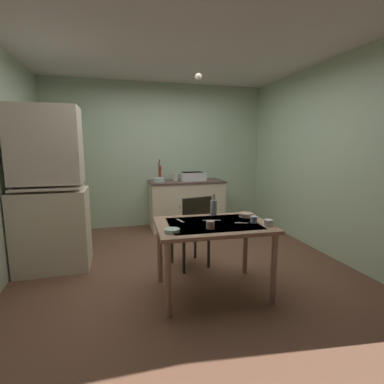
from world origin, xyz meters
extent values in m
plane|color=brown|center=(0.00, 0.00, 0.00)|extent=(4.97, 4.97, 0.00)
cube|color=#B7D1B0|center=(0.00, 1.94, 1.31)|extent=(4.07, 0.10, 2.61)
cube|color=beige|center=(2.04, 0.00, 1.31)|extent=(0.10, 3.89, 2.61)
cube|color=silver|center=(0.00, 0.00, 2.66)|extent=(4.07, 3.89, 0.10)
cube|color=beige|center=(-1.56, 0.27, 0.49)|extent=(0.82, 0.57, 0.97)
cube|color=beige|center=(-1.56, 0.27, 1.50)|extent=(0.76, 0.48, 0.89)
cube|color=#EFDCC7|center=(-1.56, 0.24, 1.01)|extent=(0.74, 0.51, 0.02)
cube|color=beige|center=(0.43, 1.57, 0.42)|extent=(1.31, 0.60, 0.84)
cube|color=brown|center=(0.43, 1.57, 0.85)|extent=(1.34, 0.63, 0.03)
sphere|color=#2D2823|center=(0.23, 1.26, 0.46)|extent=(0.02, 0.02, 0.02)
cube|color=silver|center=(0.54, 1.57, 0.94)|extent=(0.44, 0.34, 0.15)
cube|color=black|center=(0.54, 1.57, 1.01)|extent=(0.38, 0.28, 0.01)
cylinder|color=maroon|center=(-0.04, 1.62, 1.01)|extent=(0.05, 0.05, 0.28)
cylinder|color=maroon|center=(-0.04, 1.55, 1.11)|extent=(0.03, 0.12, 0.03)
cylinder|color=#A2321E|center=(-0.04, 1.68, 1.20)|extent=(0.02, 0.16, 0.12)
cylinder|color=#ADD1C1|center=(-0.07, 1.52, 0.90)|extent=(0.21, 0.21, 0.07)
cylinder|color=beige|center=(0.24, 1.61, 0.93)|extent=(0.10, 0.10, 0.13)
cube|color=#A37D61|center=(0.13, -0.78, 0.71)|extent=(1.15, 0.83, 0.04)
cube|color=silver|center=(0.13, -0.78, 0.73)|extent=(0.90, 0.65, 0.00)
cylinder|color=#A47D5D|center=(-0.39, -1.09, 0.35)|extent=(0.06, 0.06, 0.69)
cylinder|color=#A27B68|center=(0.62, -1.13, 0.35)|extent=(0.06, 0.06, 0.69)
cylinder|color=#A67664|center=(-0.36, -0.43, 0.35)|extent=(0.06, 0.06, 0.69)
cylinder|color=#AA7960|center=(0.64, -0.47, 0.35)|extent=(0.06, 0.06, 0.69)
cube|color=#28281E|center=(0.07, -0.09, 0.43)|extent=(0.48, 0.48, 0.03)
cube|color=#2D291B|center=(0.11, -0.27, 0.67)|extent=(0.38, 0.11, 0.46)
cylinder|color=#28281E|center=(0.19, 0.12, 0.21)|extent=(0.04, 0.04, 0.42)
cylinder|color=#28281E|center=(-0.14, 0.04, 0.21)|extent=(0.04, 0.04, 0.42)
cylinder|color=#28281E|center=(0.27, -0.21, 0.21)|extent=(0.04, 0.04, 0.42)
cylinder|color=#28281E|center=(-0.06, -0.29, 0.21)|extent=(0.04, 0.04, 0.42)
cylinder|color=#ADD1C1|center=(-0.32, -0.97, 0.75)|extent=(0.14, 0.14, 0.03)
cylinder|color=tan|center=(0.56, -0.63, 0.75)|extent=(0.15, 0.15, 0.04)
cylinder|color=#9EB2C6|center=(0.53, -0.86, 0.76)|extent=(0.07, 0.07, 0.06)
cylinder|color=white|center=(0.62, -1.00, 0.76)|extent=(0.09, 0.09, 0.06)
cylinder|color=tan|center=(0.04, -0.95, 0.77)|extent=(0.08, 0.08, 0.07)
cylinder|color=#B7BCC1|center=(0.25, -0.46, 0.81)|extent=(0.07, 0.07, 0.17)
cylinder|color=#B7BCC1|center=(0.25, -0.46, 0.93)|extent=(0.03, 0.03, 0.07)
cube|color=silver|center=(0.15, -0.68, 0.73)|extent=(0.18, 0.07, 0.00)
cube|color=beige|center=(-0.17, -0.61, 0.73)|extent=(0.06, 0.16, 0.00)
cube|color=beige|center=(0.40, -0.85, 0.73)|extent=(0.13, 0.07, 0.00)
sphere|color=#F9EFCC|center=(0.19, -0.04, 2.28)|extent=(0.08, 0.08, 0.08)
camera|label=1|loc=(-0.77, -3.35, 1.49)|focal=26.38mm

